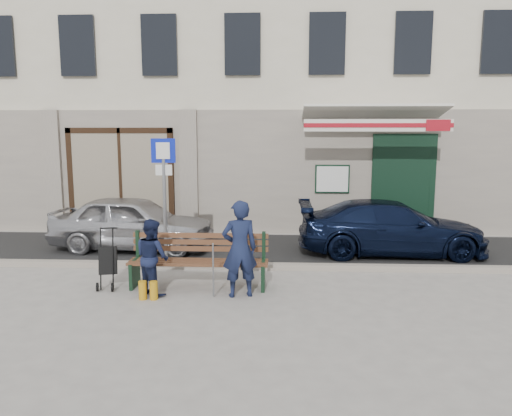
# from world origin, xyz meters

# --- Properties ---
(ground) EXTENTS (80.00, 80.00, 0.00)m
(ground) POSITION_xyz_m (0.00, 0.00, 0.00)
(ground) COLOR #9E9991
(ground) RESTS_ON ground
(asphalt_lane) EXTENTS (60.00, 3.20, 0.01)m
(asphalt_lane) POSITION_xyz_m (0.00, 3.10, 0.01)
(asphalt_lane) COLOR #282828
(asphalt_lane) RESTS_ON ground
(curb) EXTENTS (60.00, 0.18, 0.12)m
(curb) POSITION_xyz_m (0.00, 1.50, 0.06)
(curb) COLOR #9E9384
(curb) RESTS_ON ground
(building) EXTENTS (20.00, 8.27, 10.00)m
(building) POSITION_xyz_m (0.01, 8.45, 4.97)
(building) COLOR beige
(building) RESTS_ON ground
(car_silver) EXTENTS (3.76, 1.74, 1.25)m
(car_silver) POSITION_xyz_m (-2.36, 2.99, 0.62)
(car_silver) COLOR #BCBCC1
(car_silver) RESTS_ON ground
(car_navy) EXTENTS (4.05, 1.65, 1.17)m
(car_navy) POSITION_xyz_m (3.41, 2.88, 0.59)
(car_navy) COLOR black
(car_navy) RESTS_ON ground
(parking_sign) EXTENTS (0.47, 0.08, 2.54)m
(parking_sign) POSITION_xyz_m (-1.30, 1.68, 1.69)
(parking_sign) COLOR gray
(parking_sign) RESTS_ON ground
(bench) EXTENTS (2.40, 1.17, 0.98)m
(bench) POSITION_xyz_m (-0.48, 0.34, 0.46)
(bench) COLOR brown
(bench) RESTS_ON ground
(man) EXTENTS (0.66, 0.52, 1.59)m
(man) POSITION_xyz_m (0.32, -0.09, 0.80)
(man) COLOR #161E3D
(man) RESTS_ON ground
(woman) EXTENTS (0.77, 0.77, 1.26)m
(woman) POSITION_xyz_m (-1.13, -0.04, 0.63)
(woman) COLOR #151C3A
(woman) RESTS_ON ground
(stroller) EXTENTS (0.35, 0.46, 1.03)m
(stroller) POSITION_xyz_m (-1.98, 0.23, 0.46)
(stroller) COLOR black
(stroller) RESTS_ON ground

